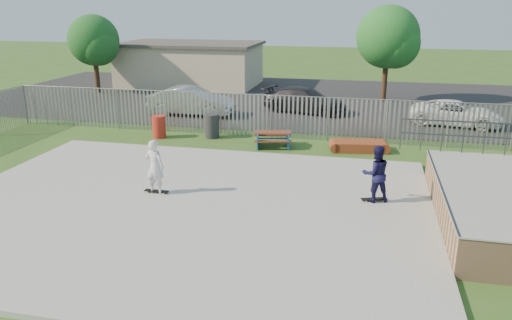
% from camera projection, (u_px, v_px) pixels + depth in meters
% --- Properties ---
extents(ground, '(120.00, 120.00, 0.00)m').
position_uv_depth(ground, '(183.00, 209.00, 15.30)').
color(ground, '#335D20').
rests_on(ground, ground).
extents(concrete_slab, '(15.00, 12.00, 0.15)m').
position_uv_depth(concrete_slab, '(183.00, 207.00, 15.28)').
color(concrete_slab, '#9E9E98').
rests_on(concrete_slab, ground).
extents(quarter_pipe, '(5.50, 7.05, 2.19)m').
position_uv_depth(quarter_pipe, '(511.00, 206.00, 14.11)').
color(quarter_pipe, tan).
rests_on(quarter_pipe, ground).
extents(fence, '(26.04, 16.02, 2.00)m').
position_uv_depth(fence, '(249.00, 141.00, 19.06)').
color(fence, gray).
rests_on(fence, ground).
extents(picnic_table, '(1.83, 1.61, 0.67)m').
position_uv_depth(picnic_table, '(273.00, 139.00, 21.85)').
color(picnic_table, '#5F2C1B').
rests_on(picnic_table, ground).
extents(funbox, '(2.22, 1.34, 0.42)m').
position_uv_depth(funbox, '(359.00, 146.00, 21.28)').
color(funbox, brown).
rests_on(funbox, ground).
extents(trash_bin_red, '(0.62, 0.62, 1.03)m').
position_uv_depth(trash_bin_red, '(159.00, 127.00, 23.28)').
color(trash_bin_red, '#B3281B').
rests_on(trash_bin_red, ground).
extents(trash_bin_grey, '(0.67, 0.67, 1.11)m').
position_uv_depth(trash_bin_grey, '(212.00, 126.00, 23.26)').
color(trash_bin_grey, '#2A2A2D').
rests_on(trash_bin_grey, ground).
extents(parking_lot, '(40.00, 18.00, 0.02)m').
position_uv_depth(parking_lot, '(285.00, 98.00, 32.97)').
color(parking_lot, black).
rests_on(parking_lot, ground).
extents(car_silver, '(4.75, 1.68, 1.56)m').
position_uv_depth(car_silver, '(191.00, 101.00, 27.82)').
color(car_silver, '#B7B7BC').
rests_on(car_silver, parking_lot).
extents(car_dark, '(5.17, 3.08, 1.40)m').
position_uv_depth(car_dark, '(305.00, 100.00, 28.58)').
color(car_dark, black).
rests_on(car_dark, parking_lot).
extents(car_white, '(4.84, 2.93, 1.25)m').
position_uv_depth(car_white, '(456.00, 113.00, 25.52)').
color(car_white, white).
rests_on(car_white, parking_lot).
extents(building, '(10.40, 6.40, 3.20)m').
position_uv_depth(building, '(190.00, 64.00, 37.89)').
color(building, beige).
rests_on(building, ground).
extents(tree_left, '(3.46, 3.46, 5.33)m').
position_uv_depth(tree_left, '(94.00, 40.00, 34.06)').
color(tree_left, '#432D1A').
rests_on(tree_left, ground).
extents(tree_mid, '(3.86, 3.86, 5.96)m').
position_uv_depth(tree_mid, '(388.00, 37.00, 30.74)').
color(tree_mid, '#452D1B').
rests_on(tree_mid, ground).
extents(skateboard_a, '(0.82, 0.45, 0.08)m').
position_uv_depth(skateboard_a, '(374.00, 200.00, 15.56)').
color(skateboard_a, black).
rests_on(skateboard_a, concrete_slab).
extents(skateboard_b, '(0.80, 0.20, 0.08)m').
position_uv_depth(skateboard_b, '(157.00, 192.00, 16.21)').
color(skateboard_b, black).
rests_on(skateboard_b, concrete_slab).
extents(skater_navy, '(1.04, 0.93, 1.79)m').
position_uv_depth(skater_navy, '(376.00, 174.00, 15.30)').
color(skater_navy, '#15133D').
rests_on(skater_navy, concrete_slab).
extents(skater_white, '(0.72, 0.54, 1.79)m').
position_uv_depth(skater_white, '(155.00, 167.00, 15.95)').
color(skater_white, silver).
rests_on(skater_white, concrete_slab).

